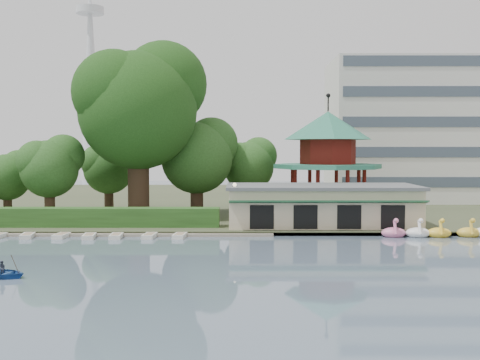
{
  "coord_description": "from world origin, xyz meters",
  "views": [
    {
      "loc": [
        2.17,
        -36.73,
        7.87
      ],
      "look_at": [
        2.0,
        18.0,
        5.0
      ],
      "focal_mm": 45.0,
      "sensor_mm": 36.0,
      "label": 1
    }
  ],
  "objects_px": {
    "pavilion": "(328,152)",
    "big_tree": "(140,102)",
    "dock": "(85,234)",
    "boathouse": "(322,205)"
  },
  "relations": [
    {
      "from": "pavilion",
      "to": "big_tree",
      "type": "distance_m",
      "value": 21.86
    },
    {
      "from": "dock",
      "to": "boathouse",
      "type": "xyz_separation_m",
      "value": [
        22.0,
        4.77,
        2.25
      ]
    },
    {
      "from": "pavilion",
      "to": "big_tree",
      "type": "relative_size",
      "value": 0.7
    },
    {
      "from": "boathouse",
      "to": "pavilion",
      "type": "distance_m",
      "value": 11.43
    },
    {
      "from": "dock",
      "to": "pavilion",
      "type": "distance_m",
      "value": 29.14
    },
    {
      "from": "dock",
      "to": "big_tree",
      "type": "bearing_deg",
      "value": 73.92
    },
    {
      "from": "pavilion",
      "to": "big_tree",
      "type": "bearing_deg",
      "value": -169.68
    },
    {
      "from": "pavilion",
      "to": "big_tree",
      "type": "xyz_separation_m",
      "value": [
        -20.83,
        -3.79,
        5.44
      ]
    },
    {
      "from": "boathouse",
      "to": "pavilion",
      "type": "height_order",
      "value": "pavilion"
    },
    {
      "from": "boathouse",
      "to": "big_tree",
      "type": "relative_size",
      "value": 0.96
    }
  ]
}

